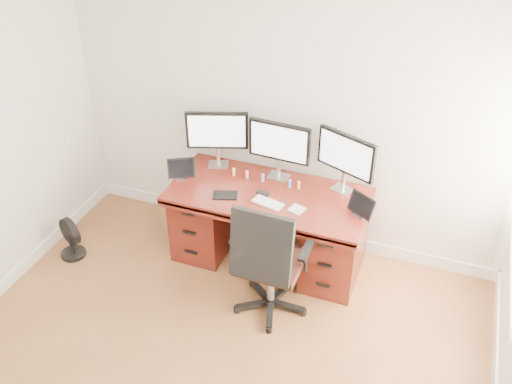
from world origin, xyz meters
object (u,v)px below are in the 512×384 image
(office_chair, at_px, (269,278))
(monitor_center, at_px, (279,144))
(desk, at_px, (269,223))
(floor_fan, at_px, (70,239))
(keyboard, at_px, (268,203))

(office_chair, xyz_separation_m, monitor_center, (-0.22, 0.86, 0.73))
(monitor_center, bearing_deg, desk, -86.70)
(floor_fan, relative_size, keyboard, 1.53)
(desk, distance_m, office_chair, 0.66)
(keyboard, bearing_deg, monitor_center, 110.25)
(floor_fan, distance_m, monitor_center, 2.11)
(desk, bearing_deg, keyboard, -74.72)
(monitor_center, bearing_deg, floor_fan, -150.86)
(floor_fan, bearing_deg, office_chair, 22.09)
(desk, relative_size, office_chair, 1.56)
(desk, height_order, office_chair, office_chair)
(office_chair, bearing_deg, floor_fan, -179.83)
(desk, height_order, floor_fan, desk)
(desk, bearing_deg, office_chair, -70.74)
(floor_fan, distance_m, keyboard, 1.90)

